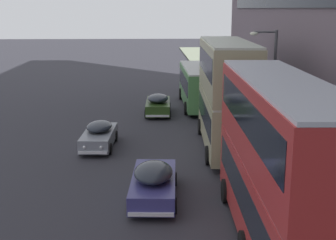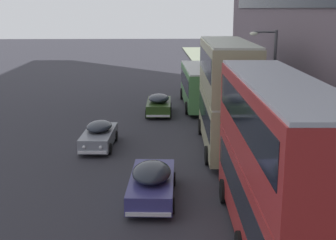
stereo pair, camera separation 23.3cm
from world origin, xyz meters
TOP-DOWN VIEW (x-y plane):
  - transit_bus_kerbside_front at (3.92, 31.10)m, footprint 2.84×9.53m
  - transit_bus_kerbside_rear at (4.23, 19.16)m, footprint 2.99×9.40m
  - transit_bus_kerbside_far at (4.11, 7.54)m, footprint 2.94×11.43m
  - sedan_trailing_near at (-3.13, 19.69)m, footprint 1.97×4.64m
  - sedan_second_mid at (0.48, 28.32)m, footprint 2.06×4.70m
  - sedan_second_near at (0.00, 11.85)m, footprint 2.18×5.05m
  - street_lamp at (6.45, 18.07)m, footprint 1.50×0.28m

SIDE VIEW (x-z plane):
  - sedan_trailing_near at x=-3.13m, z-range 0.00..1.49m
  - sedan_second_mid at x=0.48m, z-range -0.01..1.58m
  - sedan_second_near at x=0.00m, z-range -0.02..1.59m
  - transit_bus_kerbside_front at x=3.92m, z-range 0.24..3.55m
  - transit_bus_kerbside_far at x=4.11m, z-range 0.23..6.03m
  - transit_bus_kerbside_rear at x=4.23m, z-range 0.24..6.44m
  - street_lamp at x=6.45m, z-range 0.71..7.41m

